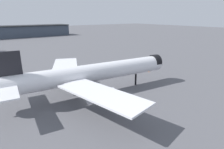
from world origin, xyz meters
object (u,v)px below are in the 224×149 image
Objects in this scene: service_truck_front at (127,64)px; traffic_cone_near_nose at (149,71)px; traffic_cone_wingtip at (65,69)px; airliner_near_gate at (91,74)px.

service_truck_front reaches higher than traffic_cone_near_nose.
traffic_cone_wingtip is at bearing 136.70° from traffic_cone_near_nose.
service_truck_front is 10.56× the size of traffic_cone_wingtip.
service_truck_front is 9.33× the size of traffic_cone_near_nose.
service_truck_front is (34.33, 19.90, -6.10)m from airliner_near_gate.
service_truck_front is at bearing 100.87° from traffic_cone_near_nose.
traffic_cone_wingtip is (-31.14, 29.34, -0.04)m from traffic_cone_near_nose.
airliner_near_gate is at bearing -99.04° from traffic_cone_wingtip.
airliner_near_gate is 117.42× the size of traffic_cone_wingtip.
traffic_cone_near_nose is (36.87, 6.66, -7.37)m from airliner_near_gate.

